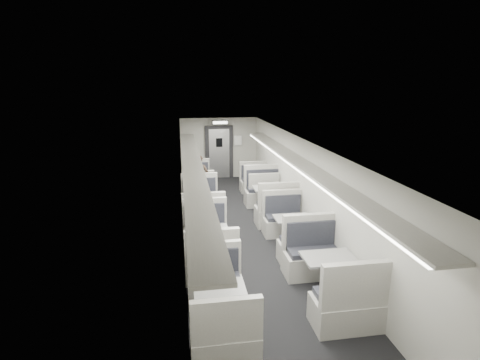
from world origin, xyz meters
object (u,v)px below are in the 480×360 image
object	(u,v)px
booth_right_c	(293,232)
booth_left_c	(208,245)
passenger	(200,181)
booth_left_d	(220,306)
booth_right_a	(258,187)
vestibule_door	(219,153)
booth_right_d	(328,277)
booth_left_b	(202,209)
booth_right_b	(270,200)
exit_sign	(220,122)
booth_left_a	(197,185)

from	to	relation	value
booth_right_c	booth_left_c	bearing A→B (deg)	-168.83
booth_right_c	passenger	world-z (taller)	passenger
booth_left_d	booth_right_a	size ratio (longest dim) A/B	1.00
passenger	vestibule_door	xyz separation A→B (m)	(0.97, 3.31, 0.24)
booth_right_c	booth_right_d	xyz separation A→B (m)	(0.00, -2.15, 0.03)
booth_left_d	passenger	bearing A→B (deg)	89.69
booth_right_c	booth_left_b	bearing A→B (deg)	136.32
booth_right_b	passenger	world-z (taller)	passenger
vestibule_door	exit_sign	size ratio (longest dim) A/B	3.39
booth_right_c	passenger	xyz separation A→B (m)	(-1.97, 3.40, 0.43)
exit_sign	booth_right_d	bearing A→B (deg)	-83.19
booth_left_d	passenger	world-z (taller)	passenger
booth_right_a	booth_right_b	xyz separation A→B (m)	(0.00, -1.66, 0.07)
booth_left_b	booth_right_a	world-z (taller)	booth_left_b
booth_right_c	passenger	distance (m)	3.96
booth_right_a	exit_sign	bearing A→B (deg)	113.61
booth_left_c	booth_right_a	bearing A→B (deg)	65.21
booth_right_a	passenger	bearing A→B (deg)	-164.91
vestibule_door	exit_sign	bearing A→B (deg)	-90.00
booth_left_c	booth_left_d	xyz separation A→B (m)	(0.00, -2.27, -0.03)
booth_left_d	booth_right_d	distance (m)	2.07
booth_left_d	booth_right_c	bearing A→B (deg)	53.12
booth_left_c	booth_right_b	bearing A→B (deg)	53.18
booth_left_a	passenger	xyz separation A→B (m)	(0.03, -1.04, 0.44)
booth_left_d	booth_right_a	bearing A→B (deg)	73.14
booth_left_b	booth_right_b	bearing A→B (deg)	10.40
booth_left_d	exit_sign	xyz separation A→B (m)	(1.00, 8.89, 1.93)
booth_left_a	booth_left_d	bearing A→B (deg)	-90.00
booth_left_d	booth_right_a	xyz separation A→B (m)	(2.00, 6.60, -0.00)
booth_left_c	booth_right_a	size ratio (longest dim) A/B	1.08
booth_right_b	booth_right_c	xyz separation A→B (m)	(0.00, -2.28, -0.04)
booth_left_a	booth_left_c	world-z (taller)	booth_left_c
booth_left_b	passenger	bearing A→B (deg)	88.75
booth_right_b	booth_right_d	xyz separation A→B (m)	(0.00, -4.43, -0.01)
booth_left_a	booth_right_d	size ratio (longest dim) A/B	0.90
booth_right_b	booth_right_d	size ratio (longest dim) A/B	1.03
booth_left_b	booth_right_a	xyz separation A→B (m)	(2.00, 2.02, -0.04)
booth_left_a	booth_left_d	world-z (taller)	booth_left_a
booth_left_a	exit_sign	xyz separation A→B (m)	(1.00, 1.78, 1.92)
booth_left_c	booth_right_d	distance (m)	2.66
booth_right_d	vestibule_door	size ratio (longest dim) A/B	1.08
exit_sign	booth_left_b	bearing A→B (deg)	-103.05
booth_right_c	vestibule_door	distance (m)	6.82
booth_right_c	vestibule_door	size ratio (longest dim) A/B	1.00
booth_right_d	passenger	distance (m)	5.91
booth_left_c	vestibule_door	xyz separation A→B (m)	(1.00, 7.11, 0.66)
booth_left_a	exit_sign	distance (m)	2.80
booth_right_a	booth_left_a	bearing A→B (deg)	165.66
booth_left_b	booth_right_d	bearing A→B (deg)	-63.79
booth_left_d	booth_left_c	bearing A→B (deg)	90.00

